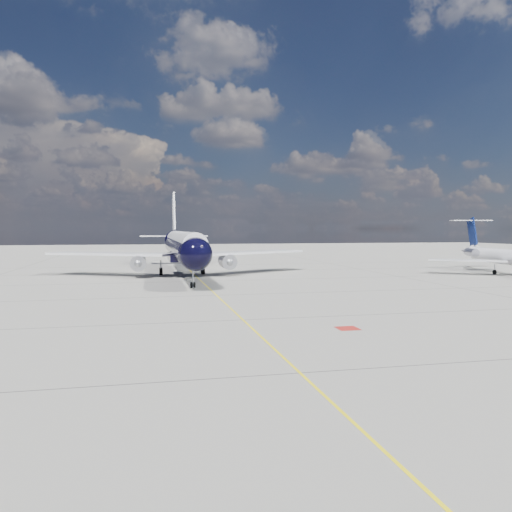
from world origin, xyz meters
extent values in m
plane|color=gray|center=(0.00, 30.00, 0.00)|extent=(320.00, 320.00, 0.00)
cube|color=yellow|center=(0.00, 25.00, 0.00)|extent=(0.16, 160.00, 0.01)
cube|color=maroon|center=(6.80, -10.00, 0.00)|extent=(1.60, 1.60, 0.01)
cylinder|color=black|center=(-1.86, 34.25, 4.33)|extent=(3.98, 39.22, 3.92)
sphere|color=black|center=(-1.89, 13.61, 4.33)|extent=(3.93, 3.93, 3.92)
cone|color=black|center=(-1.82, 58.50, 4.95)|extent=(3.93, 7.23, 3.92)
cylinder|color=white|center=(-1.86, 34.25, 5.31)|extent=(3.12, 41.28, 3.06)
cube|color=black|center=(-1.89, 13.41, 4.90)|extent=(2.48, 1.24, 0.57)
cube|color=white|center=(-12.69, 35.81, 3.41)|extent=(19.91, 13.88, 0.33)
cube|color=white|center=(8.98, 35.78, 3.41)|extent=(19.92, 13.83, 0.33)
cube|color=black|center=(-1.86, 34.25, 2.89)|extent=(4.35, 10.33, 1.03)
cylinder|color=silver|center=(-8.57, 32.20, 2.22)|extent=(2.32, 4.75, 2.31)
cylinder|color=silver|center=(4.84, 32.18, 2.22)|extent=(2.32, 4.75, 2.31)
sphere|color=gray|center=(-8.57, 30.03, 2.22)|extent=(1.14, 1.14, 1.14)
sphere|color=gray|center=(4.84, 30.01, 2.22)|extent=(1.14, 1.14, 1.14)
cube|color=white|center=(-8.57, 32.40, 2.99)|extent=(0.23, 3.30, 1.14)
cube|color=white|center=(4.84, 32.38, 2.99)|extent=(0.23, 3.30, 1.14)
cube|color=white|center=(-1.82, 57.98, 10.22)|extent=(0.34, 6.55, 8.80)
cube|color=white|center=(-1.82, 58.50, 5.78)|extent=(13.42, 3.32, 0.23)
cylinder|color=gray|center=(-1.89, 17.22, 1.29)|extent=(0.19, 0.19, 2.17)
cylinder|color=black|center=(-2.09, 17.22, 0.36)|extent=(0.19, 0.72, 0.72)
cylinder|color=black|center=(-1.68, 17.22, 0.36)|extent=(0.19, 0.72, 0.72)
cylinder|color=gray|center=(-5.16, 35.80, 1.39)|extent=(0.27, 0.27, 1.96)
cylinder|color=gray|center=(1.45, 35.79, 1.39)|extent=(0.27, 0.27, 1.96)
cylinder|color=black|center=(-5.16, 35.24, 0.57)|extent=(0.47, 1.14, 1.14)
cylinder|color=black|center=(-5.16, 36.37, 0.57)|extent=(0.47, 1.14, 1.14)
cylinder|color=black|center=(1.44, 35.22, 0.57)|extent=(0.47, 1.14, 1.14)
cylinder|color=black|center=(1.45, 36.36, 0.57)|extent=(0.47, 1.14, 1.14)
cylinder|color=white|center=(48.20, 23.78, 2.81)|extent=(5.42, 20.09, 2.45)
cone|color=white|center=(50.18, 36.78, 3.17)|extent=(3.10, 4.85, 2.45)
cube|color=white|center=(42.07, 25.63, 2.27)|extent=(10.82, 9.09, 0.20)
cylinder|color=silver|center=(47.55, 32.13, 3.17)|extent=(1.78, 3.07, 1.36)
cylinder|color=silver|center=(51.31, 31.56, 3.17)|extent=(1.78, 3.07, 1.36)
cube|color=white|center=(48.00, 32.06, 3.17)|extent=(1.11, 1.57, 0.16)
cube|color=white|center=(50.86, 31.63, 3.17)|extent=(1.11, 1.57, 0.16)
cube|color=#091543|center=(49.98, 35.43, 6.57)|extent=(0.79, 3.80, 5.56)
cube|color=white|center=(50.06, 35.97, 8.75)|extent=(7.44, 2.88, 0.15)
cylinder|color=gray|center=(46.55, 24.95, 0.86)|extent=(0.21, 0.21, 1.54)
cylinder|color=black|center=(46.55, 24.95, 0.38)|extent=(0.40, 0.80, 0.76)
camera|label=1|loc=(-7.56, -43.68, 7.28)|focal=35.00mm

